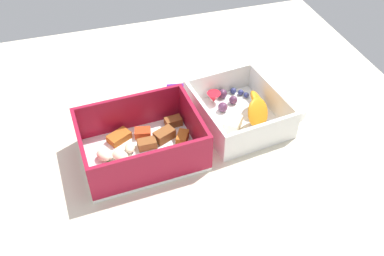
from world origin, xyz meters
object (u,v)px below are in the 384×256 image
(fruit_bowl, at_px, (240,112))
(paper_cup_liner, at_px, (296,112))
(candy_bar, at_px, (186,89))
(pasta_container, at_px, (142,144))

(fruit_bowl, bearing_deg, paper_cup_liner, -9.73)
(fruit_bowl, xyz_separation_m, candy_bar, (-0.07, 0.10, -0.01))
(fruit_bowl, xyz_separation_m, paper_cup_liner, (0.10, -0.02, -0.01))
(candy_bar, bearing_deg, fruit_bowl, -57.58)
(pasta_container, bearing_deg, paper_cup_liner, -0.63)
(candy_bar, xyz_separation_m, paper_cup_liner, (0.16, -0.12, 0.00))
(pasta_container, relative_size, paper_cup_liner, 4.86)
(fruit_bowl, relative_size, candy_bar, 2.45)
(pasta_container, height_order, fruit_bowl, pasta_container)
(fruit_bowl, relative_size, paper_cup_liner, 4.39)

